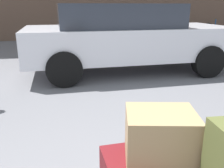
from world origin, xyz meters
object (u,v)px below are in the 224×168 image
object	(u,v)px
bicycle_leaning	(219,31)
parked_car	(126,36)
bollard_kerb_near	(150,39)
bollard_kerb_mid	(185,38)
duffel_bag_tan_topmost_pile	(160,138)

from	to	relation	value
bicycle_leaning	parked_car	bearing A→B (deg)	-139.48
bollard_kerb_near	bollard_kerb_mid	distance (m)	1.25
bicycle_leaning	bollard_kerb_near	xyz separation A→B (m)	(-3.49, -1.45, -0.05)
parked_car	bollard_kerb_near	size ratio (longest dim) A/B	6.78
parked_car	bollard_kerb_mid	bearing A→B (deg)	45.54
bollard_kerb_near	bicycle_leaning	bearing A→B (deg)	22.57
duffel_bag_tan_topmost_pile	parked_car	size ratio (longest dim) A/B	0.08
bollard_kerb_near	bollard_kerb_mid	size ratio (longest dim) A/B	1.00
duffel_bag_tan_topmost_pile	parked_car	bearing A→B (deg)	90.33
bicycle_leaning	bollard_kerb_mid	bearing A→B (deg)	-147.02
duffel_bag_tan_topmost_pile	parked_car	xyz separation A→B (m)	(0.81, 4.15, 0.02)
parked_car	bicycle_leaning	xyz separation A→B (m)	(5.03, 4.30, -0.39)
bicycle_leaning	bollard_kerb_mid	xyz separation A→B (m)	(-2.23, -1.45, -0.05)
bollard_kerb_near	bollard_kerb_mid	world-z (taller)	same
bollard_kerb_near	parked_car	bearing A→B (deg)	-118.45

